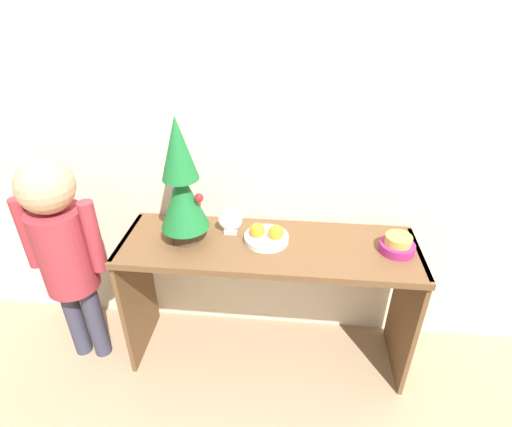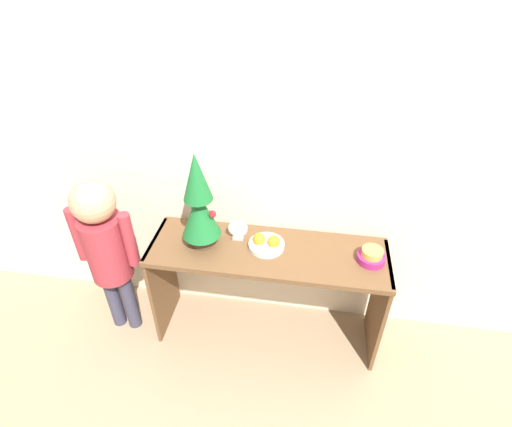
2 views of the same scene
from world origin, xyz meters
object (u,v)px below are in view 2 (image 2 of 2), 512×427
child_figure (105,243)px  fruit_bowl (266,243)px  mini_tree (199,204)px  desk_clock (238,230)px  singing_bowl (371,256)px

child_figure → fruit_bowl: bearing=6.7°
mini_tree → desk_clock: (0.18, 0.07, -0.21)m
mini_tree → child_figure: bearing=-171.6°
singing_bowl → child_figure: bearing=-176.8°
desk_clock → fruit_bowl: bearing=-15.8°
fruit_bowl → desk_clock: size_ratio=1.54×
desk_clock → singing_bowl: bearing=-5.5°
singing_bowl → child_figure: (-1.44, -0.08, -0.03)m
child_figure → singing_bowl: bearing=3.2°
mini_tree → child_figure: size_ratio=0.52×
singing_bowl → desk_clock: bearing=174.5°
fruit_bowl → desk_clock: desk_clock is taller
fruit_bowl → child_figure: size_ratio=0.18×
desk_clock → child_figure: bearing=-168.2°
mini_tree → desk_clock: 0.28m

